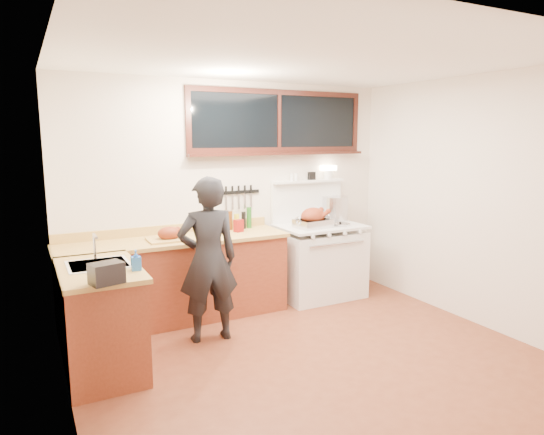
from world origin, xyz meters
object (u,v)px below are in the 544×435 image
vintage_stove (319,259)px  roast_turkey (313,219)px  man (208,260)px  cutting_board (170,235)px

vintage_stove → roast_turkey: vintage_stove is taller
man → roast_turkey: bearing=18.7°
cutting_board → vintage_stove: bearing=0.7°
vintage_stove → roast_turkey: 0.56m
man → vintage_stove: bearing=20.2°
vintage_stove → cutting_board: vintage_stove is taller
cutting_board → man: bearing=-71.0°
cutting_board → roast_turkey: size_ratio=1.01×
vintage_stove → man: man is taller
vintage_stove → roast_turkey: size_ratio=3.60×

